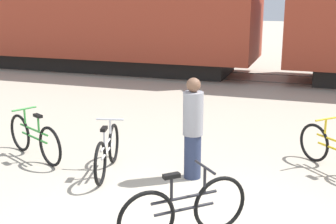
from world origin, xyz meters
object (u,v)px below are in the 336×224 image
(bicycle_silver, at_px, (107,152))
(person_in_grey, at_px, (193,128))
(bicycle_yellow, at_px, (336,150))
(bicycle_green, at_px, (34,138))
(bicycle_black, at_px, (184,210))

(bicycle_silver, relative_size, person_in_grey, 1.01)
(bicycle_yellow, bearing_deg, bicycle_silver, -160.40)
(bicycle_yellow, xyz_separation_m, bicycle_silver, (-3.50, -1.25, 0.00))
(bicycle_green, xyz_separation_m, person_in_grey, (2.86, 0.02, 0.44))
(bicycle_yellow, distance_m, bicycle_green, 5.12)
(bicycle_silver, bearing_deg, bicycle_green, 171.74)
(bicycle_yellow, relative_size, bicycle_green, 0.77)
(bicycle_yellow, xyz_separation_m, person_in_grey, (-2.15, -1.01, 0.45))
(bicycle_green, distance_m, bicycle_silver, 1.52)
(bicycle_green, xyz_separation_m, bicycle_black, (3.27, -1.84, 0.01))
(bicycle_yellow, bearing_deg, person_in_grey, -154.84)
(bicycle_silver, bearing_deg, bicycle_black, -42.52)
(bicycle_black, bearing_deg, bicycle_silver, 137.48)
(bicycle_silver, bearing_deg, bicycle_yellow, 19.60)
(bicycle_silver, height_order, bicycle_black, bicycle_black)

